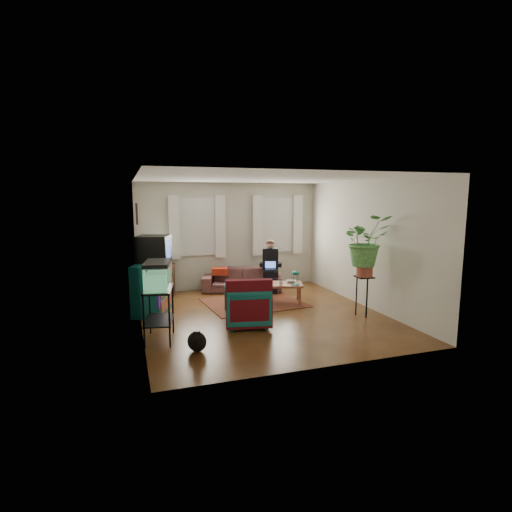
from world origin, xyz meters
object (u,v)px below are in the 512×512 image
object	(u,v)px
sofa	(242,276)
aquarium_stand	(159,315)
dresser	(152,287)
coffee_table	(278,293)
plant_stand	(363,296)
side_table	(164,280)
armchair	(247,303)

from	to	relation	value
sofa	aquarium_stand	xyz separation A→B (m)	(-2.20, -2.81, 0.05)
aquarium_stand	dresser	bearing A→B (deg)	100.57
coffee_table	plant_stand	distance (m)	1.85
dresser	aquarium_stand	distance (m)	1.67
side_table	dresser	xyz separation A→B (m)	(-0.34, -1.36, 0.14)
aquarium_stand	armchair	world-z (taller)	aquarium_stand
side_table	aquarium_stand	distance (m)	3.04
sofa	side_table	bearing A→B (deg)	-167.87
armchair	coffee_table	bearing A→B (deg)	-120.24
dresser	aquarium_stand	size ratio (longest dim) A/B	1.30
sofa	armchair	size ratio (longest dim) A/B	2.38
dresser	armchair	bearing A→B (deg)	-22.71
coffee_table	plant_stand	xyz separation A→B (m)	(1.21, -1.39, 0.17)
aquarium_stand	coffee_table	bearing A→B (deg)	41.02
aquarium_stand	coffee_table	world-z (taller)	aquarium_stand
armchair	dresser	bearing A→B (deg)	-31.09
armchair	aquarium_stand	bearing A→B (deg)	21.32
sofa	dresser	size ratio (longest dim) A/B	1.72
side_table	armchair	distance (m)	2.99
dresser	armchair	distance (m)	2.07
sofa	side_table	distance (m)	1.86
plant_stand	sofa	bearing A→B (deg)	121.22
dresser	armchair	size ratio (longest dim) A/B	1.39
dresser	coffee_table	bearing A→B (deg)	15.96
side_table	coffee_table	distance (m)	2.73
sofa	side_table	size ratio (longest dim) A/B	2.66
coffee_table	aquarium_stand	bearing A→B (deg)	-131.90
sofa	coffee_table	bearing A→B (deg)	-53.23
plant_stand	armchair	bearing A→B (deg)	175.97
sofa	dresser	world-z (taller)	dresser
dresser	plant_stand	distance (m)	4.11
aquarium_stand	sofa	bearing A→B (deg)	62.90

